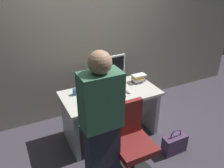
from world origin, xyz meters
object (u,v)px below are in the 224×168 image
office_chair (131,145)px  mouse (129,91)px  desk (110,106)px  person_at_desk (102,126)px  cup_by_monitor (75,92)px  monitor (108,71)px  handbag (174,144)px  cup_near_keyboard (86,97)px  book_stack (138,78)px  keyboard (109,98)px

office_chair → mouse: bearing=63.0°
desk → person_at_desk: size_ratio=0.82×
person_at_desk → cup_by_monitor: person_at_desk is taller
monitor → cup_by_monitor: 0.54m
cup_by_monitor → desk: bearing=-18.6°
monitor → handbag: bearing=-57.1°
office_chair → monitor: (0.15, 0.91, 0.56)m
mouse → cup_near_keyboard: 0.60m
office_chair → person_at_desk: bearing=-176.5°
handbag → person_at_desk: bearing=-176.9°
monitor → desk: bearing=-105.3°
person_at_desk → cup_by_monitor: bearing=88.2°
desk → office_chair: bearing=-97.7°
book_stack → handbag: bearing=-83.3°
person_at_desk → book_stack: 1.33m
office_chair → cup_near_keyboard: size_ratio=10.17×
office_chair → cup_by_monitor: size_ratio=11.52×
person_at_desk → cup_near_keyboard: bearing=82.0°
office_chair → monitor: monitor is taller
cup_by_monitor → book_stack: book_stack is taller
keyboard → cup_by_monitor: cup_by_monitor is taller
desk → book_stack: bearing=11.4°
mouse → cup_by_monitor: size_ratio=1.23×
handbag → monitor: bearing=122.9°
desk → cup_by_monitor: size_ratio=16.38×
handbag → book_stack: bearing=96.7°
desk → book_stack: 0.60m
office_chair → cup_near_keyboard: (-0.28, 0.70, 0.35)m
cup_by_monitor → person_at_desk: bearing=-91.8°
cup_by_monitor → handbag: size_ratio=0.22×
cup_by_monitor → handbag: cup_by_monitor is taller
person_at_desk → keyboard: (0.39, 0.63, -0.10)m
office_chair → book_stack: office_chair is taller
person_at_desk → mouse: 0.97m
keyboard → book_stack: size_ratio=2.08×
cup_near_keyboard → office_chair: bearing=-68.5°
desk → monitor: monitor is taller
mouse → book_stack: (0.29, 0.22, 0.04)m
desk → handbag: size_ratio=3.53×
person_at_desk → monitor: (0.52, 0.94, 0.15)m
cup_by_monitor → book_stack: size_ratio=0.39×
cup_by_monitor → cup_near_keyboard: bearing=-70.7°
office_chair → handbag: (0.71, 0.04, -0.29)m
person_at_desk → mouse: bearing=43.2°
keyboard → person_at_desk: bearing=-119.7°
person_at_desk → handbag: person_at_desk is taller
desk → book_stack: size_ratio=6.47×
keyboard → monitor: bearing=68.7°
monitor → keyboard: 0.41m
desk → keyboard: keyboard is taller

